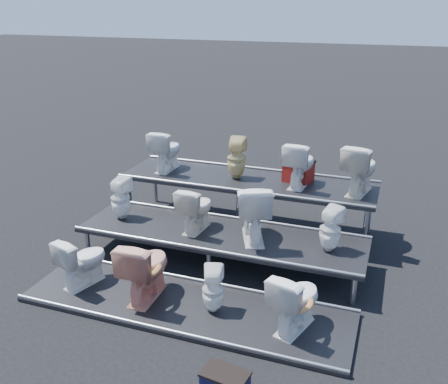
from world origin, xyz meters
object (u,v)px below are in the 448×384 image
(toilet_2, at_px, (213,289))
(toilet_7, at_px, (330,229))
(toilet_11, at_px, (360,168))
(toilet_9, at_px, (237,158))
(toilet_6, at_px, (253,211))
(red_crate, at_px, (298,172))
(toilet_1, at_px, (145,268))
(toilet_10, at_px, (300,164))
(toilet_3, at_px, (296,300))
(step_stool, at_px, (225,382))
(toilet_0, at_px, (83,260))
(toilet_8, at_px, (166,150))
(toilet_4, at_px, (121,198))
(toilet_5, at_px, (196,208))

(toilet_2, distance_m, toilet_7, 1.81)
(toilet_11, bearing_deg, toilet_9, 12.00)
(toilet_6, bearing_deg, red_crate, -123.83)
(toilet_1, distance_m, toilet_9, 2.72)
(toilet_1, xyz_separation_m, toilet_9, (0.35, 2.60, 0.73))
(toilet_6, relative_size, toilet_10, 1.17)
(toilet_1, bearing_deg, toilet_3, 179.08)
(step_stool, bearing_deg, toilet_0, 162.70)
(toilet_6, bearing_deg, toilet_8, -55.10)
(toilet_3, relative_size, toilet_8, 1.06)
(toilet_4, bearing_deg, toilet_8, -89.11)
(red_crate, bearing_deg, toilet_10, -58.96)
(toilet_3, relative_size, red_crate, 1.75)
(toilet_7, bearing_deg, toilet_1, 53.63)
(toilet_3, relative_size, toilet_6, 0.88)
(toilet_9, distance_m, toilet_10, 1.06)
(toilet_1, relative_size, toilet_4, 1.27)
(toilet_7, bearing_deg, toilet_10, -39.58)
(toilet_11, distance_m, red_crate, 1.03)
(toilet_4, height_order, toilet_11, toilet_11)
(toilet_6, bearing_deg, toilet_10, -127.80)
(toilet_9, bearing_deg, toilet_3, 115.14)
(toilet_7, height_order, toilet_8, toilet_8)
(toilet_10, relative_size, step_stool, 1.64)
(toilet_4, distance_m, toilet_8, 1.38)
(toilet_4, height_order, toilet_5, toilet_5)
(toilet_8, xyz_separation_m, toilet_11, (3.27, 0.00, 0.04))
(toilet_4, xyz_separation_m, toilet_8, (0.17, 1.30, 0.43))
(toilet_4, height_order, step_stool, toilet_4)
(toilet_3, height_order, toilet_10, toilet_10)
(toilet_1, distance_m, toilet_10, 3.05)
(toilet_10, bearing_deg, red_crate, -68.11)
(toilet_2, distance_m, step_stool, 1.30)
(toilet_6, height_order, toilet_8, toilet_8)
(toilet_4, bearing_deg, toilet_3, 165.08)
(toilet_0, xyz_separation_m, toilet_9, (1.29, 2.60, 0.79))
(toilet_7, distance_m, red_crate, 1.69)
(toilet_5, xyz_separation_m, toilet_6, (0.87, 0.00, 0.09))
(toilet_0, xyz_separation_m, step_stool, (2.42, -1.14, -0.33))
(toilet_10, xyz_separation_m, red_crate, (-0.06, 0.19, -0.21))
(toilet_2, relative_size, red_crate, 1.39)
(toilet_9, height_order, red_crate, toilet_9)
(toilet_7, bearing_deg, step_stool, 97.48)
(toilet_3, bearing_deg, toilet_9, -41.30)
(toilet_10, bearing_deg, toilet_11, -174.50)
(toilet_1, distance_m, toilet_3, 1.93)
(toilet_3, xyz_separation_m, toilet_9, (-1.58, 2.60, 0.77))
(toilet_0, bearing_deg, toilet_3, -163.12)
(toilet_2, height_order, toilet_9, toilet_9)
(toilet_4, relative_size, toilet_7, 1.04)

